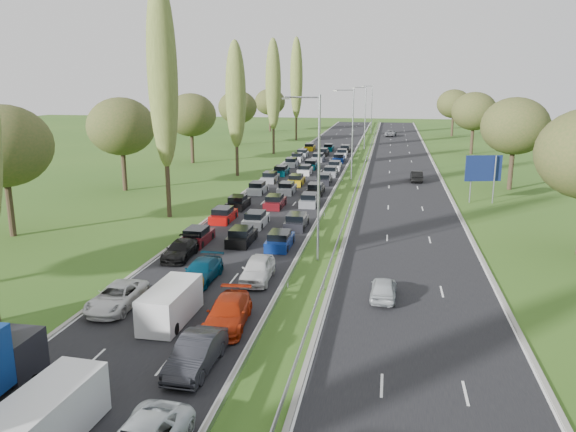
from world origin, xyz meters
The scene contains 22 objects.
ground centered at (4.50, 80.00, 0.00)m, with size 260.00×260.00×0.00m, color #2C531A.
near_carriageway centered at (-2.25, 82.50, 0.00)m, with size 10.50×215.00×0.04m, color black.
far_carriageway centered at (11.25, 82.50, 0.00)m, with size 10.50×215.00×0.04m, color black.
central_reservation centered at (4.50, 82.50, 0.55)m, with size 2.36×215.00×0.32m.
lamp_columns centered at (4.50, 78.00, 6.00)m, with size 0.18×140.18×12.00m.
poplar_row centered at (-11.50, 68.17, 12.39)m, with size 2.80×127.80×22.44m.
woodland_left centered at (-22.00, 62.63, 7.68)m, with size 8.00×166.00×11.10m.
woodland_right centered at (24.00, 66.67, 7.68)m, with size 8.00×153.00×11.10m.
traffic_queue_fill centered at (-2.24, 77.62, 0.44)m, with size 9.08×68.72×0.80m.
near_car_2 centered at (-5.81, 31.93, 0.70)m, with size 2.26×4.89×1.36m, color silver.
near_car_3 centered at (-5.62, 41.57, 0.67)m, with size 1.83×4.50×1.31m, color black.
near_car_7 centered at (-2.48, 37.19, 0.71)m, with size 1.94×4.76×1.38m, color #05364E.
near_car_8 centered at (-2.48, 33.33, 0.80)m, with size 1.84×4.57×1.56m, color #B2770B.
near_car_9 centered at (1.10, 25.96, 0.79)m, with size 1.62×4.65×1.53m, color black.
near_car_11 centered at (1.22, 30.74, 0.76)m, with size 2.08×5.13×1.49m, color #A3240A.
near_car_12 centered at (1.15, 37.94, 0.81)m, with size 1.86×4.63×1.58m, color silver.
far_car_0 centered at (9.39, 36.21, 0.67)m, with size 1.53×3.81×1.30m, color #ABB1B4.
far_car_1 centered at (13.02, 78.59, 0.72)m, with size 1.48×4.25×1.40m, color black.
far_car_2 centered at (9.41, 141.97, 0.78)m, with size 2.51×5.45×1.51m, color gray.
white_van_front centered at (-2.34, 19.96, 1.07)m, with size 2.04×5.21×2.10m.
white_van_rear centered at (-2.01, 30.94, 1.03)m, with size 1.95×4.98×2.00m.
direction_sign centered at (19.40, 66.18, 3.57)m, with size 3.90×1.08×5.20m.
Camera 1 is at (9.42, 3.69, 12.85)m, focal length 35.00 mm.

